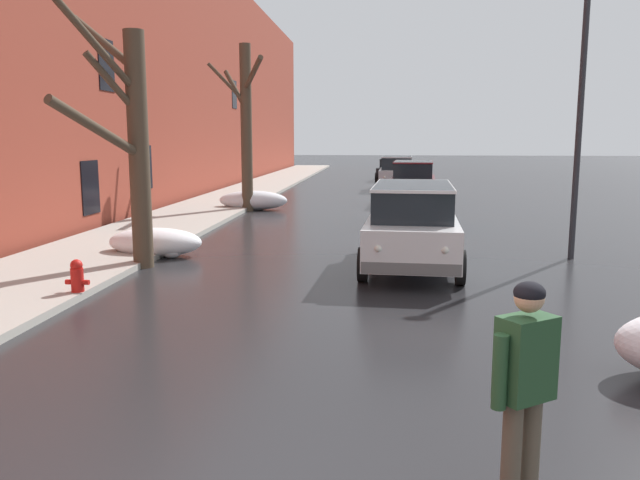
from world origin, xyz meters
name	(u,v)px	position (x,y,z in m)	size (l,w,h in m)	color
left_sidewalk_slab	(193,214)	(-6.17, 18.00, 0.07)	(3.31, 80.00, 0.13)	#A8A399
brick_townhouse_facade	(127,48)	(-8.32, 18.00, 5.90)	(0.63, 80.00, 11.80)	brown
snow_bank_near_corner_left	(156,242)	(-4.69, 10.26, 0.33)	(2.25, 1.16, 0.68)	white
snow_bank_mid_block_left	(254,200)	(-4.37, 20.18, 0.37)	(2.70, 1.04, 0.75)	white
bare_tree_second_along_sidewalk	(131,137)	(-4.63, 8.89, 2.81)	(2.07, 3.47, 5.52)	#4C3D2D
bare_tree_mid_block	(246,123)	(-4.53, 19.79, 3.37)	(2.34, 3.05, 6.27)	#4C3D2D
suv_white_approaching_near_lane	(412,223)	(1.31, 9.47, 0.99)	(2.24, 4.79, 1.82)	silver
sedan_darkblue_parked_kerbside_close	(416,203)	(1.73, 15.94, 0.75)	(2.02, 3.88, 1.42)	navy
suv_maroon_parked_kerbside_mid	(413,181)	(1.97, 23.08, 0.99)	(2.26, 4.54, 1.82)	maroon
suv_silver_parked_far_down_block	(397,172)	(1.43, 30.34, 0.99)	(2.12, 4.55, 1.82)	#B7B7BC
sedan_black_queued_behind_truck	(392,169)	(1.31, 37.85, 0.75)	(2.23, 4.11, 1.42)	black
pedestrian_with_coffee	(525,376)	(1.73, 0.53, 1.04)	(0.58, 0.53, 1.76)	brown
fire_hydrant	(77,279)	(-4.63, 6.20, 0.36)	(0.42, 0.22, 0.71)	red
street_lamp_post	(581,104)	(5.09, 10.95, 3.54)	(0.44, 0.24, 6.36)	#28282D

